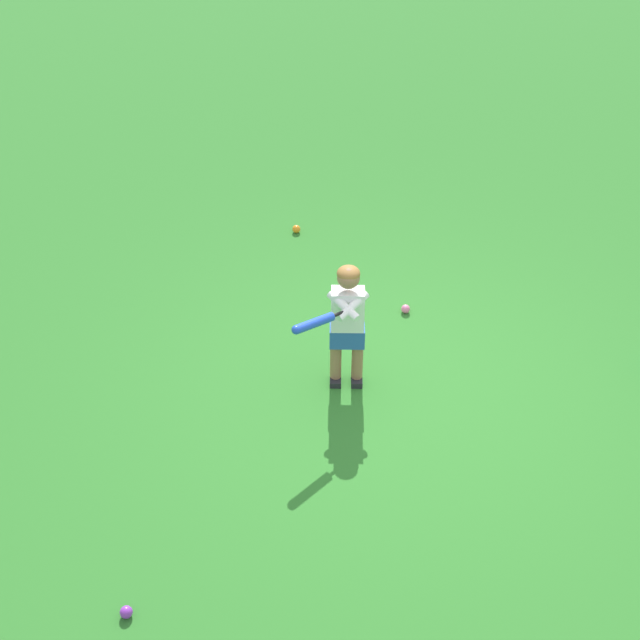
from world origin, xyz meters
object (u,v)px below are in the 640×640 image
(play_ball_behind_batter, at_px, (406,309))
(play_ball_far_right, at_px, (126,612))
(play_ball_far_left, at_px, (296,229))
(child_batter, at_px, (346,318))

(play_ball_behind_batter, bearing_deg, play_ball_far_right, -165.86)
(play_ball_far_right, xyz_separation_m, play_ball_far_left, (3.79, 2.59, 0.00))
(play_ball_far_left, bearing_deg, child_batter, -123.63)
(child_batter, relative_size, play_ball_behind_batter, 13.59)
(play_ball_far_right, distance_m, play_ball_far_left, 4.59)
(child_batter, bearing_deg, play_ball_behind_batter, 15.47)
(play_ball_far_left, bearing_deg, play_ball_behind_batter, -98.46)
(child_batter, height_order, play_ball_far_right, child_batter)
(play_ball_far_right, bearing_deg, play_ball_far_left, 34.38)
(child_batter, xyz_separation_m, play_ball_behind_batter, (1.08, 0.30, -0.61))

